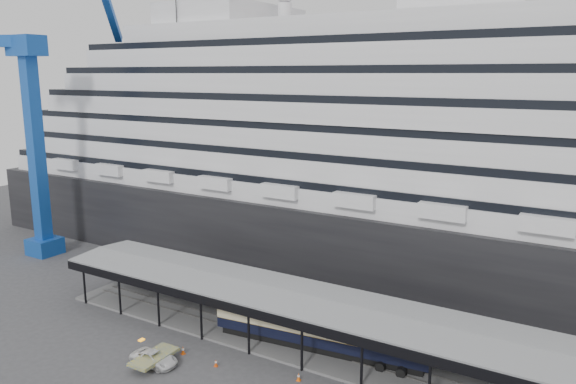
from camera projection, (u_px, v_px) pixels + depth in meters
name	position (u px, v px, depth m)	size (l,w,h in m)	color
ground	(269.00, 366.00, 51.00)	(200.00, 200.00, 0.00)	#3B3B3E
cruise_ship	(401.00, 133.00, 73.93)	(130.00, 30.00, 43.90)	black
platform_canopy	(297.00, 322.00, 54.69)	(56.00, 9.18, 5.30)	slate
crane_blue	(41.00, 118.00, 78.69)	(22.63, 19.19, 47.60)	#164CAB
port_truck	(154.00, 358.00, 51.11)	(2.12, 4.59, 1.27)	silver
pullman_carriage	(320.00, 326.00, 53.39)	(21.42, 4.99, 20.87)	black
traffic_cone_left	(183.00, 350.00, 53.12)	(0.53, 0.53, 0.80)	#CF4A0B
traffic_cone_mid	(216.00, 363.00, 50.91)	(0.45, 0.45, 0.67)	#DD480C
traffic_cone_right	(299.00, 377.00, 48.53)	(0.44, 0.44, 0.72)	#FA600D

